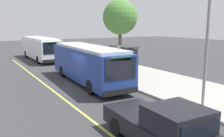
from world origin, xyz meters
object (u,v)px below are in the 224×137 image
at_px(pickup_truck, 163,128).
at_px(pedestrian_commuter, 103,60).
at_px(route_sign_post, 119,58).
at_px(transit_bus_second, 40,48).
at_px(transit_bus_main, 88,63).
at_px(waiting_bench, 125,66).

distance_m(pickup_truck, pedestrian_commuter, 15.77).
bearing_deg(route_sign_post, transit_bus_second, -171.81).
relative_size(transit_bus_main, route_sign_post, 3.81).
bearing_deg(transit_bus_main, transit_bus_second, 179.80).
bearing_deg(transit_bus_second, waiting_bench, 20.01).
height_order(waiting_bench, route_sign_post, route_sign_post).
bearing_deg(pickup_truck, pedestrian_commuter, 159.50).
xyz_separation_m(pickup_truck, route_sign_post, (-10.24, 4.49, 1.10)).
height_order(transit_bus_main, route_sign_post, same).
distance_m(transit_bus_second, route_sign_post, 16.14).
distance_m(pickup_truck, route_sign_post, 11.24).
xyz_separation_m(route_sign_post, pedestrian_commuter, (-4.53, 1.04, -0.84)).
distance_m(waiting_bench, pedestrian_commuter, 2.31).
distance_m(transit_bus_main, waiting_bench, 5.30).
height_order(pickup_truck, pedestrian_commuter, pickup_truck).
height_order(transit_bus_second, route_sign_post, same).
height_order(waiting_bench, pedestrian_commuter, pedestrian_commuter).
relative_size(transit_bus_main, pickup_truck, 1.96).
height_order(transit_bus_second, pedestrian_commuter, transit_bus_second).
distance_m(waiting_bench, route_sign_post, 3.98).
relative_size(transit_bus_main, pedestrian_commuter, 6.31).
bearing_deg(waiting_bench, transit_bus_second, -159.99).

